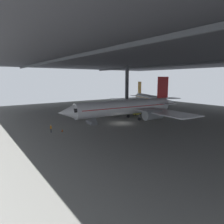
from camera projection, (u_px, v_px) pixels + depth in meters
ground_plane at (122, 123)px, 51.67m from camera, size 110.00×110.00×0.00m
hangar_structure at (160, 58)px, 56.97m from camera, size 121.00×99.00×17.67m
airplane_main at (127, 107)px, 54.99m from camera, size 36.67×37.89×11.80m
boarding_stairs at (92, 121)px, 50.59m from camera, size 4.37×1.81×4.73m
crew_worker_near_nose at (51, 128)px, 42.06m from camera, size 0.48×0.38×1.69m
crew_worker_by_stairs at (95, 118)px, 53.11m from camera, size 0.29×0.54×1.56m
airplane_distant at (149, 99)px, 83.51m from camera, size 29.91×29.84×10.01m
traffic_cone_orange at (62, 130)px, 42.95m from camera, size 0.36×0.36×0.60m
baggage_tug at (137, 113)px, 63.06m from camera, size 1.52×2.33×0.90m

